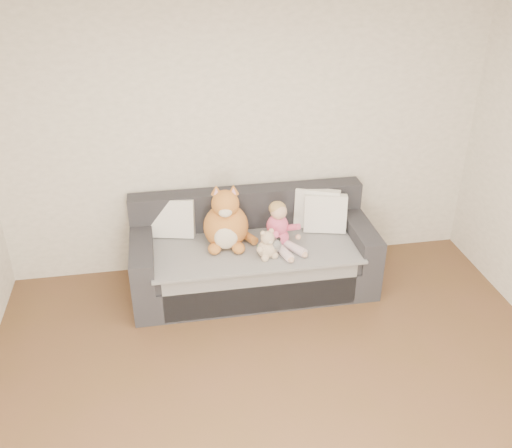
{
  "coord_description": "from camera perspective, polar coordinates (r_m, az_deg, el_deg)",
  "views": [
    {
      "loc": [
        -0.75,
        -2.38,
        3.14
      ],
      "look_at": [
        0.0,
        1.87,
        0.75
      ],
      "focal_mm": 40.0,
      "sensor_mm": 36.0,
      "label": 1
    }
  ],
  "objects": [
    {
      "name": "cushion_right_front",
      "position": [
        5.36,
        6.94,
        1.08
      ],
      "size": [
        0.42,
        0.27,
        0.37
      ],
      "rotation": [
        0.0,
        0.0,
        -0.25
      ],
      "color": "white",
      "rests_on": "sofa"
    },
    {
      "name": "cushion_right_back",
      "position": [
        5.41,
        6.11,
        1.52
      ],
      "size": [
        0.45,
        0.33,
        0.39
      ],
      "rotation": [
        0.0,
        0.0,
        -0.39
      ],
      "color": "white",
      "rests_on": "sofa"
    },
    {
      "name": "plush_cat",
      "position": [
        5.06,
        -3.0,
        0.08
      ],
      "size": [
        0.48,
        0.41,
        0.62
      ],
      "rotation": [
        0.0,
        0.0,
        -0.12
      ],
      "color": "#C7742C",
      "rests_on": "sofa"
    },
    {
      "name": "sippy_cup",
      "position": [
        5.04,
        0.62,
        -2.19
      ],
      "size": [
        0.1,
        0.08,
        0.11
      ],
      "rotation": [
        0.0,
        0.0,
        0.37
      ],
      "color": "#513289",
      "rests_on": "sofa"
    },
    {
      "name": "teddy_bear",
      "position": [
        4.93,
        1.16,
        -2.24
      ],
      "size": [
        0.21,
        0.17,
        0.28
      ],
      "rotation": [
        0.0,
        0.0,
        0.31
      ],
      "color": "#CEAF8E",
      "rests_on": "sofa"
    },
    {
      "name": "room_shell",
      "position": [
        3.43,
        4.18,
        -3.53
      ],
      "size": [
        5.0,
        5.0,
        5.0
      ],
      "color": "brown",
      "rests_on": "ground"
    },
    {
      "name": "toddler",
      "position": [
        5.06,
        2.39,
        -0.47
      ],
      "size": [
        0.33,
        0.44,
        0.44
      ],
      "rotation": [
        0.0,
        0.0,
        0.4
      ],
      "color": "#D14A7F",
      "rests_on": "sofa"
    },
    {
      "name": "sofa",
      "position": [
        5.32,
        -0.36,
        -3.17
      ],
      "size": [
        2.2,
        0.94,
        0.85
      ],
      "color": "#2A2A2F",
      "rests_on": "ground"
    },
    {
      "name": "plush_cow",
      "position": [
        5.02,
        1.77,
        -2.1
      ],
      "size": [
        0.15,
        0.23,
        0.18
      ],
      "rotation": [
        0.0,
        0.0,
        0.06
      ],
      "color": "white",
      "rests_on": "sofa"
    },
    {
      "name": "cushion_left",
      "position": [
        5.29,
        -8.31,
        0.64
      ],
      "size": [
        0.43,
        0.26,
        0.38
      ],
      "rotation": [
        0.0,
        0.0,
        -0.23
      ],
      "color": "white",
      "rests_on": "sofa"
    }
  ]
}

